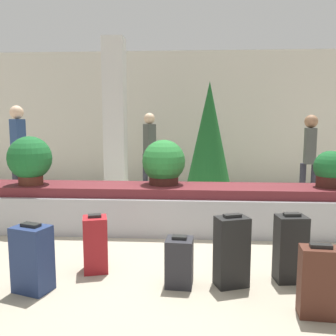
% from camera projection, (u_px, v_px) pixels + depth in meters
% --- Properties ---
extents(ground_plane, '(18.00, 18.00, 0.00)m').
position_uv_depth(ground_plane, '(161.00, 262.00, 4.21)').
color(ground_plane, '#9E937F').
extents(back_wall, '(18.00, 0.06, 3.20)m').
position_uv_depth(back_wall, '(179.00, 118.00, 9.16)').
color(back_wall, beige).
rests_on(back_wall, ground_plane).
extents(carousel, '(8.18, 0.84, 0.65)m').
position_uv_depth(carousel, '(168.00, 209.00, 5.38)').
color(carousel, '#9E9EA3').
rests_on(carousel, ground_plane).
extents(pillar, '(0.42, 0.42, 3.20)m').
position_uv_depth(pillar, '(115.00, 118.00, 7.65)').
color(pillar, silver).
rests_on(pillar, ground_plane).
extents(suitcase_0, '(0.38, 0.33, 0.65)m').
position_uv_depth(suitcase_0, '(32.00, 259.00, 3.47)').
color(suitcase_0, navy).
rests_on(suitcase_0, ground_plane).
extents(suitcase_1, '(0.27, 0.27, 0.49)m').
position_uv_depth(suitcase_1, '(179.00, 262.00, 3.60)').
color(suitcase_1, '#232328').
rests_on(suitcase_1, ground_plane).
extents(suitcase_2, '(0.31, 0.31, 0.62)m').
position_uv_depth(suitcase_2, '(95.00, 244.00, 3.93)').
color(suitcase_2, maroon).
rests_on(suitcase_2, ground_plane).
extents(suitcase_3, '(0.32, 0.22, 0.61)m').
position_uv_depth(suitcase_3, '(319.00, 282.00, 3.03)').
color(suitcase_3, '#472319').
rests_on(suitcase_3, ground_plane).
extents(suitcase_4, '(0.35, 0.29, 0.71)m').
position_uv_depth(suitcase_4, '(232.00, 251.00, 3.58)').
color(suitcase_4, black).
rests_on(suitcase_4, ground_plane).
extents(suitcase_5, '(0.31, 0.25, 0.69)m').
position_uv_depth(suitcase_5, '(290.00, 248.00, 3.68)').
color(suitcase_5, black).
rests_on(suitcase_5, ground_plane).
extents(potted_plant_0, '(0.62, 0.62, 0.70)m').
position_uv_depth(potted_plant_0, '(30.00, 160.00, 5.35)').
color(potted_plant_0, '#4C2319').
rests_on(potted_plant_0, carousel).
extents(potted_plant_1, '(0.62, 0.62, 0.65)m').
position_uv_depth(potted_plant_1, '(164.00, 163.00, 5.38)').
color(potted_plant_1, '#381914').
rests_on(potted_plant_1, carousel).
extents(potted_plant_2, '(0.45, 0.45, 0.51)m').
position_uv_depth(potted_plant_2, '(330.00, 170.00, 5.17)').
color(potted_plant_2, '#381914').
rests_on(potted_plant_2, carousel).
extents(traveler_0, '(0.31, 0.35, 1.66)m').
position_uv_depth(traveler_0, '(310.00, 153.00, 6.66)').
color(traveler_0, '#282833').
rests_on(traveler_0, ground_plane).
extents(traveler_1, '(0.36, 0.34, 1.84)m').
position_uv_depth(traveler_1, '(18.00, 143.00, 7.22)').
color(traveler_1, '#282833').
rests_on(traveler_1, ground_plane).
extents(traveler_2, '(0.31, 0.37, 1.71)m').
position_uv_depth(traveler_2, '(150.00, 144.00, 8.21)').
color(traveler_2, '#282833').
rests_on(traveler_2, ground_plane).
extents(decorated_tree, '(0.92, 0.92, 2.32)m').
position_uv_depth(decorated_tree, '(209.00, 136.00, 7.43)').
color(decorated_tree, '#4C331E').
rests_on(decorated_tree, ground_plane).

